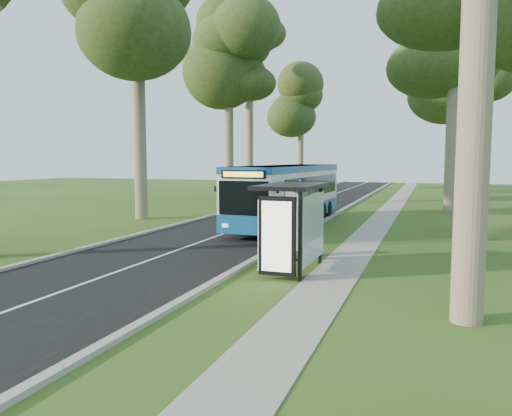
{
  "coord_description": "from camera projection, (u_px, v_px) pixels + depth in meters",
  "views": [
    {
      "loc": [
        5.7,
        -17.47,
        3.53
      ],
      "look_at": [
        -0.82,
        1.01,
        1.6
      ],
      "focal_mm": 35.0,
      "sensor_mm": 36.0,
      "label": 1
    }
  ],
  "objects": [
    {
      "name": "footpath",
      "position": [
        378.0,
        224.0,
        27.01
      ],
      "size": [
        1.5,
        100.0,
        0.02
      ],
      "primitive_type": "cube",
      "color": "gray",
      "rests_on": "ground"
    },
    {
      "name": "kerb_west",
      "position": [
        210.0,
        216.0,
        30.32
      ],
      "size": [
        0.25,
        100.0,
        0.12
      ],
      "primitive_type": "cube",
      "color": "#9E9B93",
      "rests_on": "ground"
    },
    {
      "name": "bus_shelter",
      "position": [
        292.0,
        211.0,
        15.23
      ],
      "size": [
        1.75,
        3.21,
        2.74
      ],
      "rotation": [
        0.0,
        0.0,
        -0.01
      ],
      "color": "black",
      "rests_on": "ground"
    },
    {
      "name": "bus",
      "position": [
        288.0,
        195.0,
        26.4
      ],
      "size": [
        3.02,
        12.14,
        3.19
      ],
      "rotation": [
        0.0,
        0.0,
        -0.04
      ],
      "color": "silver",
      "rests_on": "ground"
    },
    {
      "name": "litter_bin",
      "position": [
        310.0,
        242.0,
        18.2
      ],
      "size": [
        0.59,
        0.59,
        1.03
      ],
      "rotation": [
        0.0,
        0.0,
        0.14
      ],
      "color": "black",
      "rests_on": "ground"
    },
    {
      "name": "bus_stop_sign",
      "position": [
        300.0,
        206.0,
        19.73
      ],
      "size": [
        0.19,
        0.37,
        2.73
      ],
      "rotation": [
        0.0,
        0.0,
        -0.41
      ],
      "color": "gray",
      "rests_on": "ground"
    },
    {
      "name": "car_silver",
      "position": [
        285.0,
        186.0,
        49.19
      ],
      "size": [
        2.04,
        5.24,
        1.7
      ],
      "primitive_type": "imported",
      "rotation": [
        0.0,
        0.0,
        -0.05
      ],
      "color": "#AFB2B7",
      "rests_on": "ground"
    },
    {
      "name": "tree_east_d",
      "position": [
        463.0,
        85.0,
        43.15
      ],
      "size": [
        5.2,
        5.2,
        13.38
      ],
      "color": "#7A6B56",
      "rests_on": "ground"
    },
    {
      "name": "tree_west_c",
      "position": [
        229.0,
        59.0,
        37.42
      ],
      "size": [
        5.2,
        5.2,
        14.9
      ],
      "color": "#7A6B56",
      "rests_on": "ground"
    },
    {
      "name": "centre_line",
      "position": [
        264.0,
        219.0,
        29.17
      ],
      "size": [
        0.12,
        100.0,
        0.0
      ],
      "primitive_type": "cube",
      "color": "white",
      "rests_on": "road"
    },
    {
      "name": "road",
      "position": [
        264.0,
        219.0,
        29.17
      ],
      "size": [
        7.0,
        100.0,
        0.02
      ],
      "primitive_type": "cube",
      "color": "black",
      "rests_on": "ground"
    },
    {
      "name": "kerb_east",
      "position": [
        323.0,
        221.0,
        28.0
      ],
      "size": [
        0.25,
        100.0,
        0.12
      ],
      "primitive_type": "cube",
      "color": "#9E9B93",
      "rests_on": "ground"
    },
    {
      "name": "car_white",
      "position": [
        254.0,
        190.0,
        43.59
      ],
      "size": [
        3.45,
        5.11,
        1.61
      ],
      "primitive_type": "imported",
      "rotation": [
        0.0,
        0.0,
        -0.36
      ],
      "color": "silver",
      "rests_on": "ground"
    },
    {
      "name": "tree_east_c",
      "position": [
        455.0,
        22.0,
        32.06
      ],
      "size": [
        5.2,
        5.2,
        16.64
      ],
      "color": "#7A6B56",
      "rests_on": "ground"
    },
    {
      "name": "tree_west_d",
      "position": [
        250.0,
        70.0,
        47.37
      ],
      "size": [
        5.2,
        5.2,
        16.2
      ],
      "color": "#7A6B56",
      "rests_on": "ground"
    },
    {
      "name": "tree_west_e",
      "position": [
        301.0,
        96.0,
        56.06
      ],
      "size": [
        5.2,
        5.2,
        14.29
      ],
      "color": "#7A6B56",
      "rests_on": "ground"
    },
    {
      "name": "ground",
      "position": [
        268.0,
        254.0,
        18.62
      ],
      "size": [
        120.0,
        120.0,
        0.0
      ],
      "primitive_type": "plane",
      "color": "#294916",
      "rests_on": "ground"
    }
  ]
}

